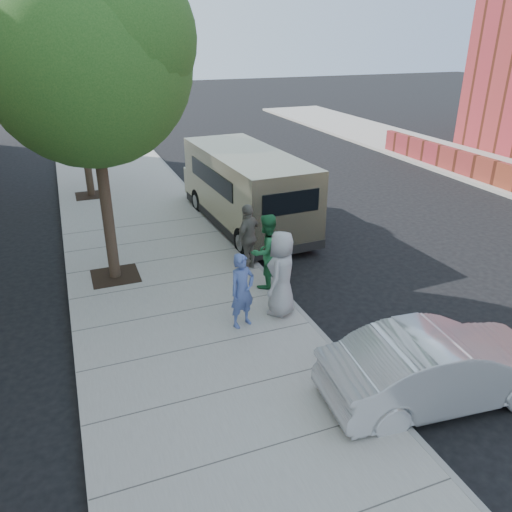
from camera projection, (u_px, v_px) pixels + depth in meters
name	position (u px, v px, depth m)	size (l,w,h in m)	color
ground	(228.00, 308.00, 11.84)	(120.00, 120.00, 0.00)	black
sidewalk	(186.00, 313.00, 11.47)	(5.00, 60.00, 0.15)	gray
curb_face	(283.00, 295.00, 12.28)	(0.12, 60.00, 0.16)	gray
tree_near	(89.00, 54.00, 10.86)	(4.62, 4.60, 7.53)	black
tree_far	(75.00, 66.00, 17.59)	(3.92, 3.80, 6.49)	black
parking_meter	(278.00, 260.00, 11.74)	(0.27, 0.14, 1.27)	gray
van	(245.00, 188.00, 16.31)	(2.56, 6.88, 2.52)	tan
sedan	(440.00, 367.00, 8.63)	(1.46, 4.19, 1.38)	silver
person_officer	(242.00, 291.00, 10.55)	(0.61, 0.40, 1.67)	#4B5FA0
person_green_shirt	(266.00, 251.00, 12.17)	(0.92, 0.72, 1.89)	#287B44
person_gray_shirt	(281.00, 273.00, 10.98)	(0.95, 0.62, 1.95)	#9FA0A2
person_striped_polo	(248.00, 237.00, 13.10)	(1.07, 0.44, 1.82)	slate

